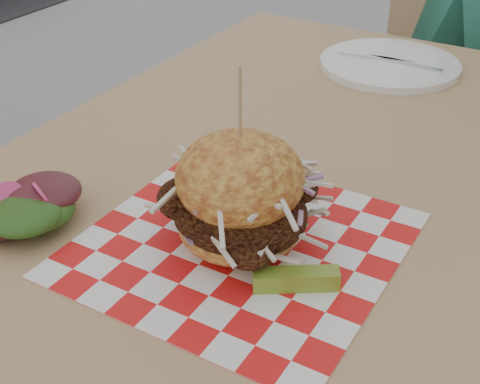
{
  "coord_description": "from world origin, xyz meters",
  "views": [
    {
      "loc": [
        0.68,
        -0.59,
        1.23
      ],
      "look_at": [
        0.35,
        -0.02,
        0.82
      ],
      "focal_mm": 50.0,
      "sensor_mm": 36.0,
      "label": 1
    }
  ],
  "objects": [
    {
      "name": "pickle_spear",
      "position": [
        0.44,
        -0.06,
        0.76
      ],
      "size": [
        0.09,
        0.07,
        0.02
      ],
      "primitive_type": "cube",
      "rotation": [
        0.0,
        0.0,
        0.58
      ],
      "color": "#8CA730",
      "rests_on": "paper_liner"
    },
    {
      "name": "place_setting",
      "position": [
        0.3,
        0.63,
        0.76
      ],
      "size": [
        0.27,
        0.27,
        0.02
      ],
      "color": "white",
      "rests_on": "patio_table"
    },
    {
      "name": "side_salad",
      "position": [
        0.09,
        -0.12,
        0.76
      ],
      "size": [
        0.14,
        0.14,
        0.05
      ],
      "color": "#3F1419",
      "rests_on": "patio_table"
    },
    {
      "name": "paper_liner",
      "position": [
        0.35,
        -0.02,
        0.75
      ],
      "size": [
        0.36,
        0.36,
        0.0
      ],
      "primitive_type": "cube",
      "color": "red",
      "rests_on": "patio_table"
    },
    {
      "name": "patio_chair",
      "position": [
        0.3,
        1.16,
        0.55
      ],
      "size": [
        0.43,
        0.44,
        0.95
      ],
      "rotation": [
        0.0,
        0.0,
        0.01
      ],
      "color": "tan",
      "rests_on": "ground"
    },
    {
      "name": "patio_table",
      "position": [
        0.3,
        0.22,
        0.67
      ],
      "size": [
        0.8,
        1.2,
        0.75
      ],
      "color": "tan",
      "rests_on": "ground"
    },
    {
      "name": "sandwich",
      "position": [
        0.35,
        -0.02,
        0.81
      ],
      "size": [
        0.2,
        0.2,
        0.23
      ],
      "color": "gold",
      "rests_on": "paper_liner"
    }
  ]
}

